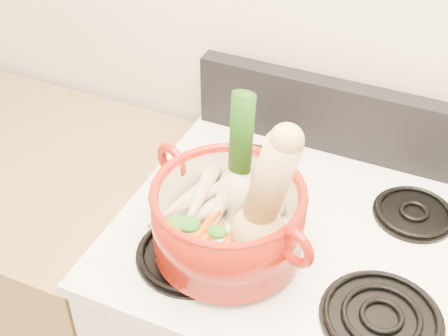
% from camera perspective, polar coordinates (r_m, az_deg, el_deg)
% --- Properties ---
extents(wall_back, '(3.50, 0.02, 2.60)m').
position_cam_1_polar(wall_back, '(1.40, 13.55, 14.04)').
color(wall_back, silver).
rests_on(wall_back, floor).
extents(cooktop, '(0.78, 0.67, 0.03)m').
position_cam_1_polar(cooktop, '(1.33, 7.64, -6.25)').
color(cooktop, white).
rests_on(cooktop, stove_body).
extents(control_backsplash, '(0.76, 0.05, 0.18)m').
position_cam_1_polar(control_backsplash, '(1.49, 11.61, 4.24)').
color(control_backsplash, black).
rests_on(control_backsplash, cooktop).
extents(burner_front_left, '(0.22, 0.22, 0.02)m').
position_cam_1_polar(burner_front_left, '(1.25, -2.95, -7.74)').
color(burner_front_left, black).
rests_on(burner_front_left, cooktop).
extents(burner_front_right, '(0.22, 0.22, 0.02)m').
position_cam_1_polar(burner_front_right, '(1.18, 14.20, -13.05)').
color(burner_front_right, black).
rests_on(burner_front_right, cooktop).
extents(burner_back_left, '(0.17, 0.17, 0.02)m').
position_cam_1_polar(burner_back_left, '(1.45, 2.34, 0.17)').
color(burner_back_left, black).
rests_on(burner_back_left, cooktop).
extents(burner_back_right, '(0.17, 0.17, 0.02)m').
position_cam_1_polar(burner_back_right, '(1.39, 16.98, -3.88)').
color(burner_back_right, black).
rests_on(burner_back_right, cooktop).
extents(dutch_oven, '(0.38, 0.38, 0.14)m').
position_cam_1_polar(dutch_oven, '(1.20, 0.39, -4.74)').
color(dutch_oven, '#98150A').
rests_on(dutch_oven, burner_front_left).
extents(pot_handle_left, '(0.08, 0.05, 0.08)m').
position_cam_1_polar(pot_handle_left, '(1.26, -4.83, 0.66)').
color(pot_handle_left, '#98150A').
rests_on(pot_handle_left, dutch_oven).
extents(pot_handle_right, '(0.08, 0.05, 0.08)m').
position_cam_1_polar(pot_handle_right, '(1.09, 6.53, -7.21)').
color(pot_handle_right, '#98150A').
rests_on(pot_handle_right, dutch_oven).
extents(squash, '(0.20, 0.16, 0.30)m').
position_cam_1_polar(squash, '(1.11, 3.32, -2.59)').
color(squash, tan).
rests_on(squash, dutch_oven).
extents(leek, '(0.05, 0.07, 0.30)m').
position_cam_1_polar(leek, '(1.17, 1.42, 0.77)').
color(leek, white).
rests_on(leek, dutch_oven).
extents(ginger, '(0.09, 0.06, 0.04)m').
position_cam_1_polar(ginger, '(1.26, 3.34, -3.36)').
color(ginger, tan).
rests_on(ginger, dutch_oven).
extents(parsnip_0, '(0.10, 0.22, 0.06)m').
position_cam_1_polar(parsnip_0, '(1.26, -1.40, -3.38)').
color(parsnip_0, beige).
rests_on(parsnip_0, dutch_oven).
extents(parsnip_1, '(0.15, 0.19, 0.06)m').
position_cam_1_polar(parsnip_1, '(1.23, -2.01, -4.08)').
color(parsnip_1, beige).
rests_on(parsnip_1, dutch_oven).
extents(parsnip_2, '(0.07, 0.21, 0.06)m').
position_cam_1_polar(parsnip_2, '(1.24, -0.34, -3.18)').
color(parsnip_2, beige).
rests_on(parsnip_2, dutch_oven).
extents(parsnip_3, '(0.10, 0.16, 0.05)m').
position_cam_1_polar(parsnip_3, '(1.24, -4.11, -3.25)').
color(parsnip_3, beige).
rests_on(parsnip_3, dutch_oven).
extents(parsnip_4, '(0.13, 0.18, 0.05)m').
position_cam_1_polar(parsnip_4, '(1.26, -0.74, -1.86)').
color(parsnip_4, beige).
rests_on(parsnip_4, dutch_oven).
extents(parsnip_5, '(0.06, 0.22, 0.06)m').
position_cam_1_polar(parsnip_5, '(1.24, -2.23, -2.56)').
color(parsnip_5, beige).
rests_on(parsnip_5, dutch_oven).
extents(carrot_0, '(0.05, 0.18, 0.05)m').
position_cam_1_polar(carrot_0, '(1.21, -1.62, -5.58)').
color(carrot_0, '#D8570A').
rests_on(carrot_0, dutch_oven).
extents(carrot_1, '(0.07, 0.14, 0.04)m').
position_cam_1_polar(carrot_1, '(1.18, -2.26, -6.94)').
color(carrot_1, '#D7660A').
rests_on(carrot_1, dutch_oven).
extents(carrot_2, '(0.04, 0.15, 0.04)m').
position_cam_1_polar(carrot_2, '(1.18, 0.72, -6.33)').
color(carrot_2, red).
rests_on(carrot_2, dutch_oven).
extents(carrot_3, '(0.05, 0.14, 0.04)m').
position_cam_1_polar(carrot_3, '(1.19, -2.28, -6.09)').
color(carrot_3, '#B94B09').
rests_on(carrot_3, dutch_oven).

